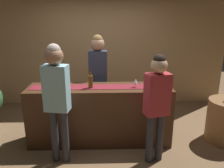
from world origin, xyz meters
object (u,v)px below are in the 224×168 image
Objects in this scene: wine_bottle_amber at (91,81)px; customer_browsing at (57,92)px; wine_glass_mid_counter at (135,81)px; wine_bottle_green at (159,79)px; customer_sipping at (157,99)px; bartender at (98,71)px; wine_glass_near_customer at (56,83)px.

wine_bottle_amber is 0.17× the size of customer_browsing.
wine_glass_mid_counter is at bearing 33.71° from customer_browsing.
wine_bottle_green is at bearing 5.16° from wine_bottle_amber.
customer_sipping reaches higher than wine_bottle_amber.
customer_sipping reaches higher than wine_bottle_green.
bartender is at bearing 110.61° from customer_sipping.
customer_sipping is 1.41m from customer_browsing.
wine_glass_mid_counter is (-0.41, -0.10, -0.01)m from wine_bottle_green.
customer_browsing reaches higher than customer_sipping.
bartender is at bearing 152.91° from wine_bottle_green.
bartender reaches higher than wine_glass_mid_counter.
wine_bottle_amber is at bearing 6.42° from wine_glass_near_customer.
customer_sipping reaches higher than wine_glass_near_customer.
wine_bottle_amber is 1.12m from customer_sipping.
wine_bottle_green is 1.69m from customer_browsing.
wine_bottle_amber is at bearing 134.72° from customer_sipping.
customer_browsing reaches higher than wine_bottle_green.
wine_bottle_green is 0.69m from customer_sipping.
wine_glass_near_customer is 0.46m from customer_browsing.
bartender reaches higher than customer_sipping.
wine_bottle_green is 1.00× the size of wine_bottle_amber.
wine_bottle_green is at bearing 59.98° from customer_sipping.
customer_sipping is at bearing 8.05° from customer_browsing.
customer_browsing is at bearing -77.51° from wine_glass_near_customer.
customer_browsing is (-1.17, -0.52, 0.01)m from wine_glass_mid_counter.
wine_glass_mid_counter is at bearing 0.58° from wine_bottle_amber.
bartender is at bearing 80.70° from wine_bottle_amber.
customer_browsing reaches higher than wine_glass_near_customer.
customer_browsing is at bearing -130.48° from wine_bottle_amber.
bartender reaches higher than customer_browsing.
customer_browsing reaches higher than wine_bottle_amber.
wine_bottle_amber is at bearing -179.42° from wine_glass_mid_counter.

